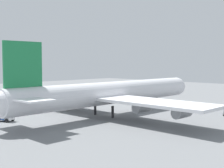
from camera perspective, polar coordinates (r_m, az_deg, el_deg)
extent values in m
plane|color=slate|center=(89.33, 0.00, -5.59)|extent=(286.31, 286.31, 0.00)
cylinder|color=silver|center=(88.50, 0.00, -1.59)|extent=(65.86, 6.24, 6.24)
sphere|color=silver|center=(114.35, 11.58, -0.40)|extent=(6.12, 6.12, 6.12)
sphere|color=silver|center=(68.98, -19.48, -3.41)|extent=(5.31, 5.31, 5.31)
cube|color=#1E7F47|center=(70.92, -15.81, 3.44)|extent=(9.22, 0.50, 9.99)
cube|color=silver|center=(66.41, -14.52, -2.78)|extent=(5.93, 9.37, 0.36)
cube|color=silver|center=(75.06, -18.48, -2.09)|extent=(5.93, 9.37, 0.36)
cube|color=silver|center=(74.97, 7.75, -3.36)|extent=(11.20, 30.81, 0.70)
cube|color=silver|center=(99.32, -8.50, -1.56)|extent=(11.20, 30.81, 0.70)
cylinder|color=gray|center=(78.77, 5.46, -4.21)|extent=(5.00, 2.62, 2.62)
cylinder|color=gray|center=(72.28, 12.55, -5.03)|extent=(5.00, 2.62, 2.62)
cylinder|color=gray|center=(96.51, -6.36, -2.70)|extent=(5.00, 2.62, 2.62)
cylinder|color=gray|center=(105.51, -10.29, -2.16)|extent=(5.00, 2.62, 2.62)
cylinder|color=black|center=(105.08, 8.05, -3.31)|extent=(0.70, 0.70, 3.14)
cylinder|color=black|center=(84.38, 0.11, -5.08)|extent=(0.70, 0.70, 3.14)
cylinder|color=black|center=(89.24, -3.07, -4.58)|extent=(0.70, 0.70, 3.14)
cube|color=silver|center=(82.77, -18.08, -5.52)|extent=(2.53, 2.18, 1.93)
cube|color=#2D5193|center=(84.10, -19.13, -5.71)|extent=(2.95, 3.15, 1.04)
cylinder|color=black|center=(82.07, -18.59, -6.30)|extent=(0.65, 1.04, 1.01)
cylinder|color=black|center=(83.83, -17.58, -6.06)|extent=(0.65, 1.04, 1.01)
cylinder|color=black|center=(85.37, -18.87, -5.91)|extent=(0.65, 1.04, 1.01)
cylinder|color=black|center=(92.74, 19.60, -5.16)|extent=(1.01, 0.50, 0.97)
cube|color=#232328|center=(140.65, -0.24, -1.59)|extent=(2.29, 2.33, 1.51)
cube|color=#232328|center=(140.95, 0.76, -1.69)|extent=(3.78, 3.56, 1.00)
cylinder|color=black|center=(141.72, -0.20, -1.86)|extent=(0.79, 0.72, 0.79)
cylinder|color=black|center=(139.77, -0.12, -1.94)|extent=(0.79, 0.72, 0.79)
cylinder|color=black|center=(142.07, 1.02, -1.84)|extent=(0.79, 0.72, 0.79)
cylinder|color=black|center=(140.13, 1.12, -1.92)|extent=(0.79, 0.72, 0.79)
cone|color=orange|center=(113.65, 11.90, -3.43)|extent=(0.49, 0.49, 0.70)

